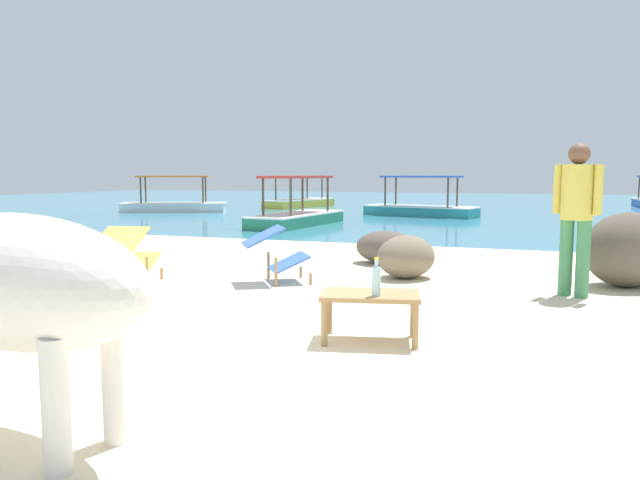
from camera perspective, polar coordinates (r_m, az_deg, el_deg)
name	(u,v)px	position (r m, az deg, el deg)	size (l,w,h in m)	color
sand_beach	(182,354)	(4.52, -13.28, -10.69)	(18.00, 14.00, 0.04)	beige
water_surface	(469,206)	(25.76, 14.29, 3.19)	(60.00, 36.00, 0.03)	teal
cow	(6,282)	(3.23, -28.22, -3.64)	(2.10, 0.78, 1.17)	silver
low_bench_table	(370,301)	(4.59, 4.91, -5.88)	(0.84, 0.60, 0.38)	#A37A4C
bottle	(376,281)	(4.45, 5.49, -3.94)	(0.07, 0.07, 0.30)	#A3C6D1
deck_chair_near	(276,251)	(7.06, -4.29, -1.05)	(0.93, 0.87, 0.68)	#A37A4C
deck_chair_far	(128,252)	(7.30, -18.19, -1.10)	(0.68, 0.86, 0.68)	#A37A4C
person_standing	(577,208)	(6.75, 23.67, 2.89)	(0.47, 0.32, 1.62)	#428956
shore_rock_large	(628,250)	(7.64, 27.75, -0.84)	(1.10, 0.79, 0.87)	brown
shore_rock_medium	(406,257)	(7.43, 8.36, -1.62)	(0.76, 0.64, 0.54)	#756651
shore_rock_small	(387,247)	(8.58, 6.49, -0.72)	(0.96, 0.68, 0.48)	brown
boat_teal	(420,207)	(19.20, 9.72, 3.15)	(3.84, 2.05, 1.29)	teal
boat_white	(174,204)	(21.76, -13.98, 3.42)	(3.83, 2.53, 1.29)	white
boat_yellow	(300,200)	(24.20, -2.00, 3.88)	(2.06, 3.85, 1.29)	gold
boat_green	(297,215)	(15.32, -2.23, 2.45)	(1.50, 3.77, 1.29)	#338E66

